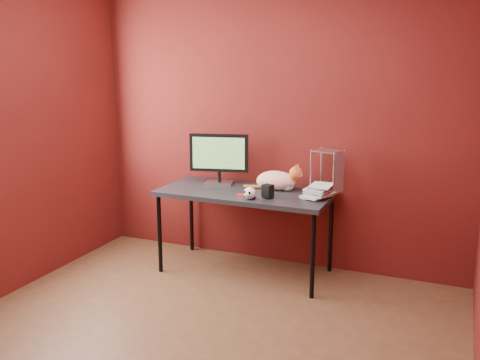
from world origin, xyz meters
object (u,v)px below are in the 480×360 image
at_px(skull_mug, 250,193).
at_px(book_stack, 311,124).
at_px(cat, 277,180).
at_px(monitor, 219,156).
at_px(desk, 245,196).
at_px(speaker, 268,192).

height_order(skull_mug, book_stack, book_stack).
bearing_deg(cat, monitor, -175.23).
height_order(desk, skull_mug, skull_mug).
height_order(desk, speaker, speaker).
relative_size(cat, speaker, 4.67).
xyz_separation_m(monitor, skull_mug, (0.46, -0.39, -0.21)).
relative_size(monitor, cat, 1.00).
xyz_separation_m(desk, monitor, (-0.32, 0.14, 0.31)).
bearing_deg(desk, book_stack, 5.45).
relative_size(monitor, skull_mug, 5.07).
relative_size(desk, book_stack, 1.24).
height_order(monitor, cat, monitor).
xyz_separation_m(skull_mug, speaker, (0.12, 0.10, 0.00)).
bearing_deg(cat, speaker, -81.83).
height_order(desk, monitor, monitor).
distance_m(desk, book_stack, 0.86).
distance_m(desk, skull_mug, 0.31).
xyz_separation_m(monitor, book_stack, (0.88, -0.08, 0.35)).
xyz_separation_m(cat, book_stack, (0.32, -0.09, 0.52)).
bearing_deg(book_stack, speaker, -144.97).
xyz_separation_m(monitor, speaker, (0.58, -0.29, -0.21)).
bearing_deg(monitor, speaker, -40.50).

